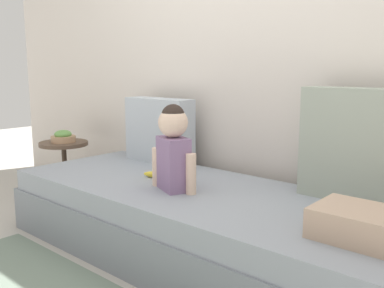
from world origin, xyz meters
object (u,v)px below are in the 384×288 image
Objects in this scene: toddler at (173,146)px; side_table at (64,154)px; throw_pillow_right at (348,144)px; throw_pillow_left at (159,130)px; fruit_bowl at (63,137)px; folded_blanket at (367,225)px; banana at (157,175)px; couch at (199,224)px.

toddler is 1.02× the size of side_table.
throw_pillow_left is at bearing 180.00° from throw_pillow_right.
toddler is (0.58, -0.46, 0.02)m from throw_pillow_left.
side_table is at bearing -90.00° from fruit_bowl.
folded_blanket is at bearing -6.35° from side_table.
toddler is 1.55m from fruit_bowl.
throw_pillow_right is 0.60m from folded_blanket.
fruit_bowl is (-2.31, -0.19, -0.18)m from throw_pillow_right.
throw_pillow_left reaches higher than banana.
throw_pillow_right is (1.36, 0.00, 0.06)m from throw_pillow_left.
throw_pillow_left is 3.23× the size of banana.
throw_pillow_right is 2.83× the size of fruit_bowl.
side_table is (-2.31, -0.19, -0.33)m from throw_pillow_right.
throw_pillow_right is at bearing 0.00° from throw_pillow_left.
throw_pillow_left is at bearing 151.88° from couch.
banana is (-0.36, 0.02, 0.23)m from couch.
toddler is 0.36m from banana.
banana is at bearing -46.75° from throw_pillow_left.
throw_pillow_right is 1.43× the size of folded_blanket.
folded_blanket is (1.06, -0.02, -0.18)m from toddler.
side_table is at bearing 169.97° from toddler.
folded_blanket is 2.60m from fruit_bowl.
throw_pillow_left is at bearing 11.52° from side_table.
side_table is 2.31× the size of fruit_bowl.
throw_pillow_right is at bearing 28.12° from couch.
banana is at bearing 174.14° from folded_blanket.
throw_pillow_right reaches higher than folded_blanket.
banana is at bearing -161.61° from throw_pillow_right.
couch is at bearing -151.88° from throw_pillow_right.
toddler is 1.19× the size of folded_blanket.
throw_pillow_right is at bearing 120.02° from folded_blanket.
couch is 1.64m from side_table.
throw_pillow_right reaches higher than couch.
side_table reaches higher than banana.
throw_pillow_right is 1.22× the size of side_table.
couch is at bearing 44.28° from toddler.
couch is 4.34× the size of throw_pillow_right.
banana is at bearing -6.86° from fruit_bowl.
couch is 1.00m from folded_blanket.
throw_pillow_right is 0.91m from toddler.
side_table is 0.15m from fruit_bowl.
toddler is at bearing -149.41° from throw_pillow_right.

